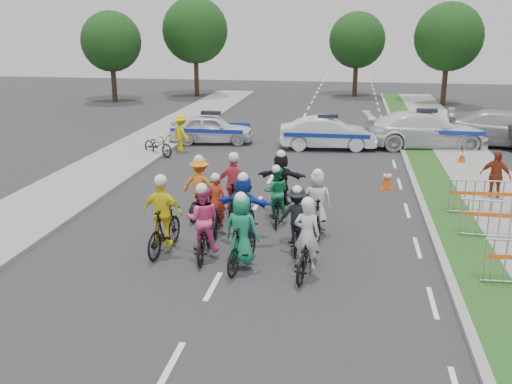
% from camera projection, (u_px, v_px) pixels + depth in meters
% --- Properties ---
extents(ground, '(90.00, 90.00, 0.00)m').
position_uv_depth(ground, '(213.00, 286.00, 12.35)').
color(ground, '#28282B').
rests_on(ground, ground).
extents(curb_right, '(0.20, 60.00, 0.12)m').
position_uv_depth(curb_right, '(428.00, 221.00, 16.25)').
color(curb_right, gray).
rests_on(curb_right, ground).
extents(grass_strip, '(1.20, 60.00, 0.11)m').
position_uv_depth(grass_strip, '(454.00, 222.00, 16.15)').
color(grass_strip, '#274D18').
rests_on(grass_strip, ground).
extents(sidewalk_left, '(3.00, 60.00, 0.13)m').
position_uv_depth(sidewalk_left, '(51.00, 200.00, 18.08)').
color(sidewalk_left, gray).
rests_on(sidewalk_left, ground).
extents(rider_0, '(0.90, 1.90, 1.87)m').
position_uv_depth(rider_0, '(307.00, 249.00, 12.75)').
color(rider_0, black).
rests_on(rider_0, ground).
extents(rider_1, '(0.87, 1.85, 1.88)m').
position_uv_depth(rider_1, '(242.00, 239.00, 13.05)').
color(rider_1, black).
rests_on(rider_1, ground).
extents(rider_2, '(0.83, 1.89, 1.88)m').
position_uv_depth(rider_2, '(204.00, 230.00, 13.73)').
color(rider_2, black).
rests_on(rider_2, ground).
extents(rider_3, '(1.05, 1.97, 2.03)m').
position_uv_depth(rider_3, '(164.00, 223.00, 13.97)').
color(rider_3, black).
rests_on(rider_3, ground).
extents(rider_4, '(0.96, 1.68, 1.69)m').
position_uv_depth(rider_4, '(297.00, 224.00, 14.18)').
color(rider_4, black).
rests_on(rider_4, ground).
extents(rider_5, '(1.55, 1.85, 1.89)m').
position_uv_depth(rider_5, '(244.00, 213.00, 14.63)').
color(rider_5, black).
rests_on(rider_5, ground).
extents(rider_6, '(0.79, 1.71, 1.68)m').
position_uv_depth(rider_6, '(217.00, 212.00, 15.42)').
color(rider_6, black).
rests_on(rider_6, ground).
extents(rider_7, '(0.84, 1.80, 1.83)m').
position_uv_depth(rider_7, '(317.00, 208.00, 15.24)').
color(rider_7, black).
rests_on(rider_7, ground).
extents(rider_8, '(0.77, 1.72, 1.70)m').
position_uv_depth(rider_8, '(276.00, 201.00, 16.15)').
color(rider_8, black).
rests_on(rider_8, ground).
extents(rider_9, '(1.01, 1.90, 1.98)m').
position_uv_depth(rider_9, '(235.00, 193.00, 16.47)').
color(rider_9, black).
rests_on(rider_9, ground).
extents(rider_10, '(1.09, 1.89, 1.87)m').
position_uv_depth(rider_10, '(200.00, 193.00, 16.61)').
color(rider_10, black).
rests_on(rider_10, ground).
extents(rider_11, '(1.51, 1.80, 1.87)m').
position_uv_depth(rider_11, '(281.00, 185.00, 17.22)').
color(rider_11, black).
rests_on(rider_11, ground).
extents(police_car_0, '(4.15, 2.22, 1.34)m').
position_uv_depth(police_car_0, '(211.00, 129.00, 26.82)').
color(police_car_0, white).
rests_on(police_car_0, ground).
extents(police_car_1, '(4.40, 1.94, 1.40)m').
position_uv_depth(police_car_1, '(328.00, 133.00, 25.56)').
color(police_car_1, white).
rests_on(police_car_1, ground).
extents(police_car_2, '(5.80, 2.96, 1.61)m').
position_uv_depth(police_car_2, '(425.00, 130.00, 25.77)').
color(police_car_2, white).
rests_on(police_car_2, ground).
extents(civilian_sedan, '(5.84, 3.11, 1.61)m').
position_uv_depth(civilian_sedan, '(509.00, 129.00, 26.02)').
color(civilian_sedan, '#A0A0A5').
rests_on(civilian_sedan, ground).
extents(spectator_2, '(1.04, 0.84, 1.65)m').
position_uv_depth(spectator_2, '(495.00, 176.00, 17.99)').
color(spectator_2, '#99361B').
rests_on(spectator_2, ground).
extents(marshal_hiviz, '(1.19, 1.14, 1.62)m').
position_uv_depth(marshal_hiviz, '(181.00, 133.00, 24.99)').
color(marshal_hiviz, yellow).
rests_on(marshal_hiviz, ground).
extents(barrier_1, '(2.03, 0.62, 1.12)m').
position_uv_depth(barrier_1, '(500.00, 221.00, 14.71)').
color(barrier_1, '#A5A8AD').
rests_on(barrier_1, ground).
extents(barrier_2, '(2.02, 0.58, 1.12)m').
position_uv_depth(barrier_2, '(483.00, 199.00, 16.59)').
color(barrier_2, '#A5A8AD').
rests_on(barrier_2, ground).
extents(cone_0, '(0.40, 0.40, 0.70)m').
position_uv_depth(cone_0, '(387.00, 179.00, 19.54)').
color(cone_0, '#F24C0C').
rests_on(cone_0, ground).
extents(cone_1, '(0.40, 0.40, 0.70)m').
position_uv_depth(cone_1, '(462.00, 157.00, 22.73)').
color(cone_1, '#F24C0C').
rests_on(cone_1, ground).
extents(parked_bike, '(1.82, 1.45, 0.93)m').
position_uv_depth(parked_bike, '(158.00, 145.00, 24.32)').
color(parked_bike, black).
rests_on(parked_bike, ground).
extents(tree_0, '(4.20, 4.20, 6.30)m').
position_uv_depth(tree_0, '(111.00, 42.00, 39.81)').
color(tree_0, '#382619').
rests_on(tree_0, ground).
extents(tree_1, '(4.55, 4.55, 6.82)m').
position_uv_depth(tree_1, '(449.00, 37.00, 37.99)').
color(tree_1, '#382619').
rests_on(tree_1, ground).
extents(tree_3, '(4.90, 4.90, 7.35)m').
position_uv_depth(tree_3, '(195.00, 30.00, 42.61)').
color(tree_3, '#382619').
rests_on(tree_3, ground).
extents(tree_4, '(4.20, 4.20, 6.30)m').
position_uv_depth(tree_4, '(357.00, 40.00, 42.81)').
color(tree_4, '#382619').
rests_on(tree_4, ground).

